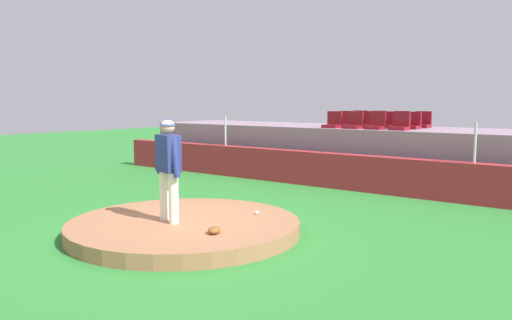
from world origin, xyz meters
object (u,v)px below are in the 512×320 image
object	(u,v)px
stadium_chair_2	(376,124)
stadium_chair_7	(411,124)
baseball	(257,213)
stadium_chair_10	(401,122)
stadium_chair_0	(333,123)
stadium_chair_9	(377,122)
stadium_chair_3	(400,125)
stadium_chair_4	(346,122)
stadium_chair_6	(389,123)
stadium_chair_8	(359,121)
stadium_chair_1	(354,123)
stadium_chair_5	(367,122)
fielding_glove	(214,230)
pitcher	(168,162)
stadium_chair_11	(422,123)

from	to	relation	value
stadium_chair_2	stadium_chair_7	distance (m)	1.10
baseball	stadium_chair_10	distance (m)	7.96
stadium_chair_0	stadium_chair_9	xyz separation A→B (m)	(0.67, 1.67, 0.00)
stadium_chair_3	stadium_chair_7	world-z (taller)	same
stadium_chair_2	stadium_chair_4	bearing A→B (deg)	-30.60
stadium_chair_9	stadium_chair_6	bearing A→B (deg)	132.25
stadium_chair_6	stadium_chair_8	size ratio (longest dim) A/B	1.00
stadium_chair_1	stadium_chair_7	xyz separation A→B (m)	(1.42, 0.84, 0.00)
stadium_chair_5	stadium_chair_10	world-z (taller)	same
stadium_chair_3	stadium_chair_10	size ratio (longest dim) A/B	1.00
fielding_glove	pitcher	bearing A→B (deg)	55.61
fielding_glove	stadium_chair_5	size ratio (longest dim) A/B	0.60
stadium_chair_0	stadium_chair_2	world-z (taller)	same
stadium_chair_11	stadium_chair_0	bearing A→B (deg)	38.81
baseball	stadium_chair_3	distance (m)	6.31
pitcher	stadium_chair_0	size ratio (longest dim) A/B	3.69
stadium_chair_1	stadium_chair_10	size ratio (longest dim) A/B	1.00
fielding_glove	stadium_chair_4	distance (m)	8.83
stadium_chair_6	stadium_chair_5	bearing A→B (deg)	-0.68
stadium_chair_6	stadium_chair_8	world-z (taller)	same
stadium_chair_2	stadium_chair_5	xyz separation A→B (m)	(-0.67, 0.85, 0.00)
stadium_chair_2	fielding_glove	bearing A→B (deg)	95.44
baseball	stadium_chair_3	bearing A→B (deg)	87.39
stadium_chair_3	stadium_chair_9	size ratio (longest dim) A/B	1.00
pitcher	stadium_chair_10	bearing A→B (deg)	103.20
stadium_chair_4	stadium_chair_11	world-z (taller)	same
stadium_chair_0	stadium_chair_11	world-z (taller)	same
stadium_chair_1	stadium_chair_10	bearing A→B (deg)	-113.20
pitcher	baseball	xyz separation A→B (m)	(0.89, 1.40, -1.03)
stadium_chair_1	stadium_chair_5	world-z (taller)	same
stadium_chair_2	stadium_chair_8	world-z (taller)	same
pitcher	stadium_chair_6	distance (m)	8.38
fielding_glove	stadium_chair_10	bearing A→B (deg)	-24.69
stadium_chair_1	stadium_chair_10	distance (m)	1.86
stadium_chair_4	stadium_chair_8	bearing A→B (deg)	-91.88
baseball	stadium_chair_4	bearing A→B (deg)	104.63
stadium_chair_9	stadium_chair_0	bearing A→B (deg)	68.03
baseball	stadium_chair_7	size ratio (longest dim) A/B	0.15
baseball	stadium_chair_7	xyz separation A→B (m)	(0.30, 6.94, 1.46)
stadium_chair_9	stadium_chair_11	bearing A→B (deg)	-178.79
stadium_chair_4	stadium_chair_1	bearing A→B (deg)	129.69
stadium_chair_1	stadium_chair_9	xyz separation A→B (m)	(-0.01, 1.66, 0.00)
pitcher	stadium_chair_10	distance (m)	9.24
stadium_chair_10	stadium_chair_11	bearing A→B (deg)	178.44
stadium_chair_1	stadium_chair_6	xyz separation A→B (m)	(0.72, 0.86, 0.00)
pitcher	stadium_chair_7	bearing A→B (deg)	98.23
pitcher	stadium_chair_9	xyz separation A→B (m)	(-0.25, 9.17, 0.42)
pitcher	stadium_chair_3	bearing A→B (deg)	97.54
fielding_glove	stadium_chair_8	world-z (taller)	stadium_chair_8
fielding_glove	stadium_chair_4	world-z (taller)	stadium_chair_4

